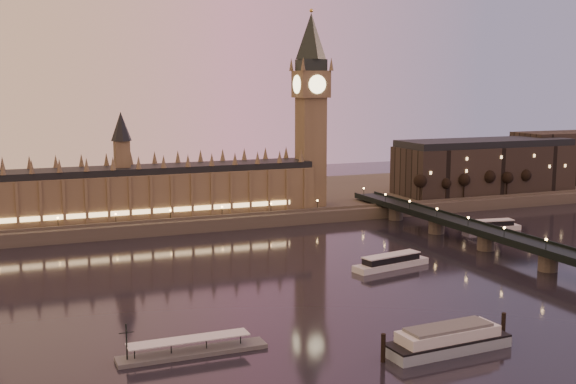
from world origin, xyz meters
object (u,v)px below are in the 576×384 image
(cruise_boat_a, at_px, (391,262))
(moored_barge, at_px, (448,340))
(cruise_boat_b, at_px, (492,226))
(pontoon_pier, at_px, (192,350))

(cruise_boat_a, relative_size, moored_barge, 0.84)
(cruise_boat_a, distance_m, cruise_boat_b, 94.33)
(moored_barge, xyz_separation_m, pontoon_pier, (-64.54, 23.47, -2.03))
(cruise_boat_a, bearing_deg, cruise_boat_b, 16.82)
(moored_barge, bearing_deg, cruise_boat_b, 45.16)
(cruise_boat_b, distance_m, moored_barge, 171.59)
(moored_barge, height_order, pontoon_pier, pontoon_pier)
(cruise_boat_a, bearing_deg, pontoon_pier, -159.61)
(cruise_boat_a, relative_size, cruise_boat_b, 1.18)
(pontoon_pier, bearing_deg, moored_barge, -19.98)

